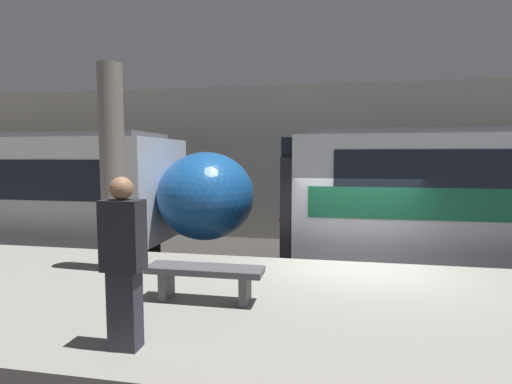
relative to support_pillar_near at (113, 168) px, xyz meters
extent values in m
plane|color=#33302D|center=(3.97, 1.21, -2.76)|extent=(120.00, 120.00, 0.00)
cube|color=gray|center=(3.97, -0.90, -2.20)|extent=(40.00, 4.21, 1.10)
cube|color=#B2AD9E|center=(3.97, 8.13, -0.06)|extent=(50.00, 0.15, 5.40)
cylinder|color=slate|center=(0.00, 0.00, 0.00)|extent=(0.39, 0.39, 3.31)
ellipsoid|color=#195199|center=(0.33, 3.85, -0.82)|extent=(2.42, 2.78, 2.24)
sphere|color=#F2EFCC|center=(1.28, 3.85, -1.22)|extent=(0.20, 0.20, 0.20)
cube|color=black|center=(2.53, 3.85, -0.90)|extent=(0.25, 2.96, 2.13)
cube|color=black|center=(2.53, 3.85, 0.17)|extent=(0.25, 2.66, 0.85)
sphere|color=#EA4C42|center=(2.38, 3.18, -1.27)|extent=(0.18, 0.18, 0.18)
sphere|color=#EA4C42|center=(2.38, 4.53, -1.27)|extent=(0.18, 0.18, 0.18)
cube|color=#2D2D38|center=(1.53, -2.47, -1.27)|extent=(0.28, 0.20, 0.77)
cube|color=#232328|center=(1.53, -2.47, -0.54)|extent=(0.38, 0.24, 0.67)
sphere|color=#9E7051|center=(1.53, -2.47, -0.10)|extent=(0.22, 0.22, 0.22)
cube|color=#4C4C51|center=(1.37, -1.11, -1.45)|extent=(0.10, 0.32, 0.41)
cube|color=#4C4C51|center=(2.42, -1.11, -1.45)|extent=(0.10, 0.32, 0.41)
cube|color=#4C4C51|center=(1.89, -1.11, -1.24)|extent=(1.50, 0.40, 0.08)
camera|label=1|loc=(3.45, -5.88, 0.20)|focal=28.00mm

